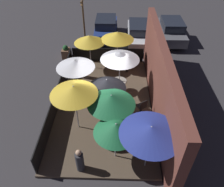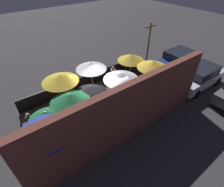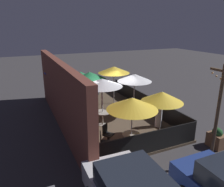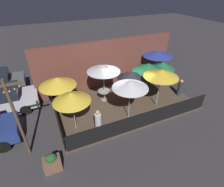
{
  "view_description": "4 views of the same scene",
  "coord_description": "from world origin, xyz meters",
  "px_view_note": "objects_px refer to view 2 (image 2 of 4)",
  "views": [
    {
      "loc": [
        8.69,
        0.67,
        8.1
      ],
      "look_at": [
        0.38,
        0.43,
        1.11
      ],
      "focal_mm": 35.0,
      "sensor_mm": 36.0,
      "label": 1
    },
    {
      "loc": [
        4.32,
        7.05,
        7.61
      ],
      "look_at": [
        -0.75,
        0.33,
        1.07
      ],
      "focal_mm": 28.0,
      "sensor_mm": 36.0,
      "label": 2
    },
    {
      "loc": [
        -10.82,
        4.64,
        5.14
      ],
      "look_at": [
        0.45,
        -0.42,
        1.25
      ],
      "focal_mm": 35.0,
      "sensor_mm": 36.0,
      "label": 3
    },
    {
      "loc": [
        -4.51,
        -8.21,
        6.81
      ],
      "look_at": [
        -1.03,
        -0.41,
        1.32
      ],
      "focal_mm": 28.0,
      "sensor_mm": 36.0,
      "label": 4
    }
  ],
  "objects_px": {
    "patio_umbrella_0": "(121,76)",
    "planter_box": "(127,63)",
    "patio_umbrella_5": "(131,57)",
    "patio_umbrella_4": "(46,115)",
    "dining_table_0": "(120,100)",
    "patio_umbrella_1": "(153,64)",
    "patio_chair_1": "(88,129)",
    "patio_umbrella_6": "(44,130)",
    "patron_1": "(75,142)",
    "patio_umbrella_7": "(70,98)",
    "patio_chair_3": "(108,126)",
    "parked_car_0": "(178,59)",
    "patio_umbrella_2": "(91,66)",
    "patio_chair_0": "(159,94)",
    "patio_umbrella_3": "(91,89)",
    "light_post": "(148,46)",
    "patio_umbrella_8": "(60,78)",
    "dining_table_1": "(150,83)",
    "patio_chair_2": "(148,94)",
    "parked_car_1": "(200,76)",
    "patron_0": "(30,122)",
    "patron_2": "(113,75)"
  },
  "relations": [
    {
      "from": "patio_umbrella_0",
      "to": "planter_box",
      "type": "relative_size",
      "value": 2.72
    },
    {
      "from": "patio_umbrella_5",
      "to": "planter_box",
      "type": "bearing_deg",
      "value": -127.32
    },
    {
      "from": "patio_umbrella_4",
      "to": "dining_table_0",
      "type": "xyz_separation_m",
      "value": [
        -4.36,
        0.14,
        -1.21
      ]
    },
    {
      "from": "patio_umbrella_1",
      "to": "patio_chair_1",
      "type": "xyz_separation_m",
      "value": [
        5.54,
        0.89,
        -1.59
      ]
    },
    {
      "from": "patio_umbrella_6",
      "to": "patio_chair_1",
      "type": "bearing_deg",
      "value": -170.54
    },
    {
      "from": "patron_1",
      "to": "planter_box",
      "type": "distance_m",
      "value": 8.98
    },
    {
      "from": "patio_umbrella_4",
      "to": "patio_umbrella_7",
      "type": "xyz_separation_m",
      "value": [
        -1.36,
        -0.21,
        0.22
      ]
    },
    {
      "from": "patio_chair_3",
      "to": "parked_car_0",
      "type": "xyz_separation_m",
      "value": [
        -8.94,
        -2.24,
        0.22
      ]
    },
    {
      "from": "patio_umbrella_2",
      "to": "patio_umbrella_4",
      "type": "height_order",
      "value": "patio_umbrella_2"
    },
    {
      "from": "patio_umbrella_5",
      "to": "patio_chair_0",
      "type": "xyz_separation_m",
      "value": [
        -0.05,
        2.8,
        -1.52
      ]
    },
    {
      "from": "patio_umbrella_1",
      "to": "patio_umbrella_2",
      "type": "relative_size",
      "value": 0.97
    },
    {
      "from": "patio_chair_0",
      "to": "patio_umbrella_5",
      "type": "bearing_deg",
      "value": 17.7
    },
    {
      "from": "patio_umbrella_7",
      "to": "patron_1",
      "type": "bearing_deg",
      "value": 65.4
    },
    {
      "from": "dining_table_0",
      "to": "patio_chair_0",
      "type": "xyz_separation_m",
      "value": [
        -2.45,
        0.94,
        -0.08
      ]
    },
    {
      "from": "patio_umbrella_3",
      "to": "patio_umbrella_5",
      "type": "xyz_separation_m",
      "value": [
        -4.08,
        -1.25,
        0.24
      ]
    },
    {
      "from": "parked_car_0",
      "to": "patio_umbrella_7",
      "type": "bearing_deg",
      "value": 4.17
    },
    {
      "from": "patio_chair_0",
      "to": "light_post",
      "type": "relative_size",
      "value": 0.23
    },
    {
      "from": "patio_umbrella_1",
      "to": "patio_umbrella_8",
      "type": "height_order",
      "value": "patio_umbrella_8"
    },
    {
      "from": "patio_umbrella_7",
      "to": "dining_table_1",
      "type": "relative_size",
      "value": 2.94
    },
    {
      "from": "patio_umbrella_1",
      "to": "patio_chair_2",
      "type": "bearing_deg",
      "value": 36.85
    },
    {
      "from": "patio_umbrella_5",
      "to": "dining_table_0",
      "type": "bearing_deg",
      "value": 37.61
    },
    {
      "from": "patio_chair_0",
      "to": "patio_chair_3",
      "type": "height_order",
      "value": "patio_chair_3"
    },
    {
      "from": "patio_umbrella_0",
      "to": "patio_chair_0",
      "type": "xyz_separation_m",
      "value": [
        -2.45,
        0.94,
        -1.8
      ]
    },
    {
      "from": "patio_umbrella_7",
      "to": "patio_chair_3",
      "type": "distance_m",
      "value": 2.43
    },
    {
      "from": "patio_umbrella_1",
      "to": "patio_chair_1",
      "type": "height_order",
      "value": "patio_umbrella_1"
    },
    {
      "from": "patio_umbrella_1",
      "to": "light_post",
      "type": "relative_size",
      "value": 0.59
    },
    {
      "from": "patio_chair_3",
      "to": "planter_box",
      "type": "relative_size",
      "value": 1.01
    },
    {
      "from": "patio_umbrella_2",
      "to": "patio_chair_0",
      "type": "relative_size",
      "value": 2.64
    },
    {
      "from": "patio_umbrella_4",
      "to": "patio_umbrella_8",
      "type": "bearing_deg",
      "value": -131.47
    },
    {
      "from": "patio_umbrella_2",
      "to": "patio_chair_2",
      "type": "height_order",
      "value": "patio_umbrella_2"
    },
    {
      "from": "patio_umbrella_3",
      "to": "patio_umbrella_6",
      "type": "xyz_separation_m",
      "value": [
        3.11,
        1.68,
        0.4
      ]
    },
    {
      "from": "patio_umbrella_0",
      "to": "light_post",
      "type": "bearing_deg",
      "value": -152.61
    },
    {
      "from": "patio_umbrella_2",
      "to": "patio_chair_2",
      "type": "bearing_deg",
      "value": 132.27
    },
    {
      "from": "planter_box",
      "to": "parked_car_1",
      "type": "bearing_deg",
      "value": 113.3
    },
    {
      "from": "patio_umbrella_3",
      "to": "patron_0",
      "type": "distance_m",
      "value": 3.66
    },
    {
      "from": "planter_box",
      "to": "patio_umbrella_3",
      "type": "bearing_deg",
      "value": 29.83
    },
    {
      "from": "patio_umbrella_1",
      "to": "patio_chair_3",
      "type": "bearing_deg",
      "value": 15.79
    },
    {
      "from": "patio_umbrella_0",
      "to": "patron_0",
      "type": "bearing_deg",
      "value": -16.93
    },
    {
      "from": "patio_umbrella_2",
      "to": "patio_chair_1",
      "type": "xyz_separation_m",
      "value": [
        2.13,
        2.94,
        -1.7
      ]
    },
    {
      "from": "patio_umbrella_1",
      "to": "patron_2",
      "type": "xyz_separation_m",
      "value": [
        1.43,
        -2.39,
        -1.47
      ]
    },
    {
      "from": "patio_umbrella_0",
      "to": "patio_umbrella_5",
      "type": "relative_size",
      "value": 1.1
    },
    {
      "from": "patio_umbrella_1",
      "to": "patio_umbrella_7",
      "type": "bearing_deg",
      "value": -2.0
    },
    {
      "from": "patio_chair_0",
      "to": "parked_car_0",
      "type": "distance_m",
      "value": 5.11
    },
    {
      "from": "patio_umbrella_8",
      "to": "light_post",
      "type": "xyz_separation_m",
      "value": [
        -7.58,
        -0.56,
        -0.2
      ]
    },
    {
      "from": "patio_umbrella_6",
      "to": "patio_umbrella_5",
      "type": "bearing_deg",
      "value": -157.84
    },
    {
      "from": "patio_umbrella_7",
      "to": "patron_2",
      "type": "xyz_separation_m",
      "value": [
        -4.36,
        -2.19,
        -1.37
      ]
    },
    {
      "from": "patio_umbrella_1",
      "to": "patio_chair_0",
      "type": "bearing_deg",
      "value": 73.23
    },
    {
      "from": "patio_umbrella_7",
      "to": "patio_chair_1",
      "type": "xyz_separation_m",
      "value": [
        -0.25,
        1.09,
        -1.49
      ]
    },
    {
      "from": "light_post",
      "to": "patio_umbrella_1",
      "type": "bearing_deg",
      "value": 49.28
    },
    {
      "from": "patio_umbrella_3",
      "to": "parked_car_0",
      "type": "height_order",
      "value": "patio_umbrella_3"
    }
  ]
}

